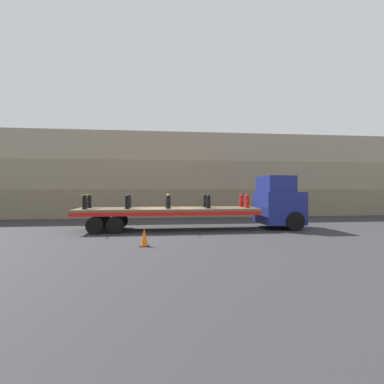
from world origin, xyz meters
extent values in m
plane|color=#2D2D30|center=(0.00, 0.00, 0.00)|extent=(120.00, 120.00, 0.00)
cube|color=#84755B|center=(0.00, 8.33, 1.13)|extent=(60.00, 3.00, 2.25)
cube|color=gray|center=(0.00, 8.48, 3.38)|extent=(60.00, 3.00, 2.25)
cube|color=tan|center=(0.00, 8.63, 5.63)|extent=(60.00, 3.00, 2.25)
cube|color=navy|center=(6.33, 0.00, 1.18)|extent=(2.21, 2.51, 1.79)
cube|color=navy|center=(6.11, 0.00, 2.52)|extent=(1.55, 2.31, 0.89)
cube|color=black|center=(6.94, 0.00, 1.54)|extent=(0.89, 2.21, 1.00)
cylinder|color=black|center=(6.72, -1.19, 0.51)|extent=(1.02, 0.28, 1.02)
cylinder|color=black|center=(6.72, 1.19, 0.51)|extent=(1.02, 0.28, 1.02)
cube|color=brown|center=(0.00, 0.00, 1.13)|extent=(9.78, 2.47, 0.12)
cube|color=red|center=(0.00, -1.19, 0.97)|extent=(9.78, 0.08, 0.20)
cube|color=red|center=(0.00, 1.19, 0.97)|extent=(9.78, 0.08, 0.20)
cylinder|color=black|center=(-2.69, -1.13, 0.43)|extent=(0.86, 0.30, 0.86)
cylinder|color=black|center=(-2.69, 1.13, 0.43)|extent=(0.86, 0.30, 0.86)
cylinder|color=black|center=(-3.67, -1.13, 0.43)|extent=(0.86, 0.30, 0.86)
cylinder|color=black|center=(-3.67, 1.13, 0.43)|extent=(0.86, 0.30, 0.86)
cylinder|color=black|center=(-4.29, -0.54, 1.21)|extent=(0.28, 0.28, 0.03)
cylinder|color=black|center=(-4.29, -0.54, 1.49)|extent=(0.22, 0.22, 0.59)
sphere|color=black|center=(-4.29, -0.54, 1.83)|extent=(0.21, 0.21, 0.21)
cylinder|color=black|center=(-4.29, -0.71, 1.56)|extent=(0.10, 0.10, 0.10)
cylinder|color=black|center=(-4.29, -0.38, 1.56)|extent=(0.10, 0.10, 0.10)
cylinder|color=black|center=(-4.29, 0.54, 1.21)|extent=(0.28, 0.28, 0.03)
cylinder|color=black|center=(-4.29, 0.54, 1.49)|extent=(0.22, 0.22, 0.59)
sphere|color=black|center=(-4.29, 0.54, 1.83)|extent=(0.21, 0.21, 0.21)
cylinder|color=black|center=(-4.29, 0.38, 1.56)|extent=(0.10, 0.10, 0.10)
cylinder|color=black|center=(-4.29, 0.71, 1.56)|extent=(0.10, 0.10, 0.10)
cylinder|color=black|center=(-2.14, -0.54, 1.21)|extent=(0.28, 0.28, 0.03)
cylinder|color=black|center=(-2.14, -0.54, 1.49)|extent=(0.22, 0.22, 0.59)
sphere|color=black|center=(-2.14, -0.54, 1.83)|extent=(0.21, 0.21, 0.21)
cylinder|color=black|center=(-2.14, -0.71, 1.56)|extent=(0.10, 0.10, 0.10)
cylinder|color=black|center=(-2.14, -0.38, 1.56)|extent=(0.10, 0.10, 0.10)
cylinder|color=black|center=(-2.14, 0.54, 1.21)|extent=(0.28, 0.28, 0.03)
cylinder|color=black|center=(-2.14, 0.54, 1.49)|extent=(0.22, 0.22, 0.59)
sphere|color=black|center=(-2.14, 0.54, 1.83)|extent=(0.21, 0.21, 0.21)
cylinder|color=black|center=(-2.14, 0.38, 1.56)|extent=(0.10, 0.10, 0.10)
cylinder|color=black|center=(-2.14, 0.71, 1.56)|extent=(0.10, 0.10, 0.10)
cylinder|color=black|center=(0.00, -0.54, 1.21)|extent=(0.28, 0.28, 0.03)
cylinder|color=black|center=(0.00, -0.54, 1.49)|extent=(0.22, 0.22, 0.59)
sphere|color=black|center=(0.00, -0.54, 1.83)|extent=(0.21, 0.21, 0.21)
cylinder|color=black|center=(0.00, -0.71, 1.56)|extent=(0.10, 0.10, 0.10)
cylinder|color=black|center=(0.00, -0.38, 1.56)|extent=(0.10, 0.10, 0.10)
cylinder|color=black|center=(0.00, 0.54, 1.21)|extent=(0.28, 0.28, 0.03)
cylinder|color=black|center=(0.00, 0.54, 1.49)|extent=(0.22, 0.22, 0.59)
sphere|color=black|center=(0.00, 0.54, 1.83)|extent=(0.21, 0.21, 0.21)
cylinder|color=black|center=(0.00, 0.38, 1.56)|extent=(0.10, 0.10, 0.10)
cylinder|color=black|center=(0.00, 0.71, 1.56)|extent=(0.10, 0.10, 0.10)
cylinder|color=black|center=(2.14, -0.54, 1.21)|extent=(0.28, 0.28, 0.03)
cylinder|color=black|center=(2.14, -0.54, 1.49)|extent=(0.22, 0.22, 0.59)
sphere|color=black|center=(2.14, -0.54, 1.83)|extent=(0.21, 0.21, 0.21)
cylinder|color=black|center=(2.14, -0.71, 1.56)|extent=(0.10, 0.10, 0.10)
cylinder|color=black|center=(2.14, -0.38, 1.56)|extent=(0.10, 0.10, 0.10)
cylinder|color=black|center=(2.14, 0.54, 1.21)|extent=(0.28, 0.28, 0.03)
cylinder|color=black|center=(2.14, 0.54, 1.49)|extent=(0.22, 0.22, 0.59)
sphere|color=black|center=(2.14, 0.54, 1.83)|extent=(0.21, 0.21, 0.21)
cylinder|color=black|center=(2.14, 0.38, 1.56)|extent=(0.10, 0.10, 0.10)
cylinder|color=black|center=(2.14, 0.71, 1.56)|extent=(0.10, 0.10, 0.10)
cylinder|color=red|center=(4.29, -0.54, 1.21)|extent=(0.28, 0.28, 0.03)
cylinder|color=red|center=(4.29, -0.54, 1.49)|extent=(0.22, 0.22, 0.59)
sphere|color=red|center=(4.29, -0.54, 1.83)|extent=(0.21, 0.21, 0.21)
cylinder|color=red|center=(4.29, -0.71, 1.56)|extent=(0.10, 0.10, 0.10)
cylinder|color=red|center=(4.29, -0.38, 1.56)|extent=(0.10, 0.10, 0.10)
cylinder|color=red|center=(4.29, 0.54, 1.21)|extent=(0.28, 0.28, 0.03)
cylinder|color=red|center=(4.29, 0.54, 1.49)|extent=(0.22, 0.22, 0.59)
sphere|color=red|center=(4.29, 0.54, 1.83)|extent=(0.21, 0.21, 0.21)
cylinder|color=red|center=(4.29, 0.38, 1.56)|extent=(0.10, 0.10, 0.10)
cylinder|color=red|center=(4.29, 0.71, 1.56)|extent=(0.10, 0.10, 0.10)
cube|color=yellow|center=(-4.29, 0.00, 1.94)|extent=(0.05, 2.67, 0.01)
cube|color=yellow|center=(0.00, 0.00, 1.94)|extent=(0.05, 2.67, 0.01)
cube|color=black|center=(-1.11, -4.61, 0.01)|extent=(0.37, 0.37, 0.03)
cone|color=orange|center=(-1.11, -4.61, 0.37)|extent=(0.28, 0.28, 0.69)
camera|label=1|loc=(-0.67, -16.38, 2.23)|focal=28.00mm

